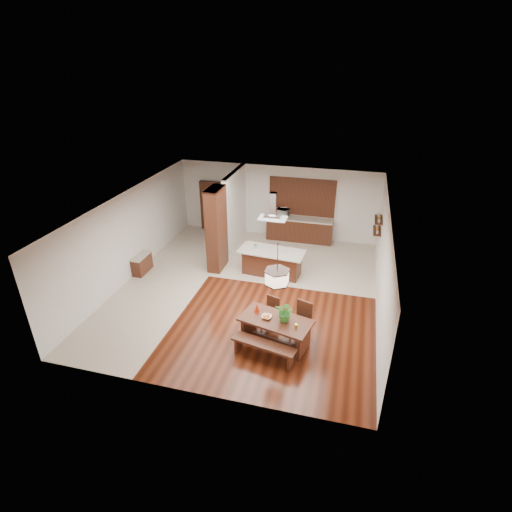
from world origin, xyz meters
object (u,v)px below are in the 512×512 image
(foliage_plant, at_px, (285,312))
(dining_table, at_px, (276,326))
(hallway_console, at_px, (142,264))
(pendant_lantern, at_px, (277,268))
(dining_chair_right, at_px, (300,321))
(dining_chair_left, at_px, (270,313))
(range_hood, at_px, (273,206))
(kitchen_island, at_px, (272,262))
(dining_bench, at_px, (264,351))
(microwave, at_px, (281,212))
(fruit_bowl, at_px, (267,317))
(island_cup, at_px, (284,252))

(foliage_plant, bearing_deg, dining_table, -178.25)
(hallway_console, bearing_deg, pendant_lantern, -26.02)
(dining_table, relative_size, dining_chair_right, 1.94)
(dining_chair_left, relative_size, range_hood, 1.00)
(dining_chair_right, height_order, kitchen_island, dining_chair_right)
(dining_chair_left, relative_size, pendant_lantern, 0.69)
(dining_bench, bearing_deg, foliage_plant, 58.45)
(dining_chair_left, relative_size, microwave, 1.52)
(hallway_console, distance_m, foliage_plant, 6.10)
(pendant_lantern, bearing_deg, range_hood, 104.19)
(hallway_console, distance_m, dining_table, 5.85)
(range_hood, height_order, microwave, range_hood)
(dining_table, relative_size, fruit_bowl, 7.78)
(dining_chair_left, height_order, dining_chair_right, dining_chair_right)
(fruit_bowl, distance_m, island_cup, 3.47)
(dining_chair_left, distance_m, microwave, 6.04)
(dining_bench, bearing_deg, dining_chair_right, 55.49)
(kitchen_island, relative_size, range_hood, 2.52)
(pendant_lantern, xyz_separation_m, kitchen_island, (-0.90, 3.56, -1.78))
(pendant_lantern, distance_m, microwave, 6.79)
(dining_chair_right, distance_m, range_hood, 3.98)
(hallway_console, xyz_separation_m, dining_chair_left, (4.95, -1.92, 0.14))
(dining_bench, xyz_separation_m, fruit_bowl, (-0.08, 0.64, 0.55))
(island_cup, relative_size, microwave, 0.19)
(foliage_plant, bearing_deg, dining_chair_right, 51.35)
(microwave, bearing_deg, foliage_plant, -64.59)
(microwave, bearing_deg, dining_chair_left, -68.32)
(kitchen_island, distance_m, range_hood, 2.00)
(fruit_bowl, distance_m, microwave, 6.66)
(fruit_bowl, relative_size, range_hood, 0.28)
(dining_chair_right, relative_size, kitchen_island, 0.45)
(hallway_console, bearing_deg, dining_table, -26.02)
(hallway_console, distance_m, microwave, 5.75)
(dining_table, relative_size, foliage_plant, 3.66)
(hallway_console, distance_m, range_hood, 4.95)
(dining_bench, relative_size, kitchen_island, 0.72)
(dining_chair_left, height_order, range_hood, range_hood)
(fruit_bowl, distance_m, kitchen_island, 3.63)
(dining_table, height_order, range_hood, range_hood)
(dining_bench, distance_m, dining_chair_left, 1.31)
(dining_table, distance_m, microwave, 6.72)
(dining_table, height_order, dining_chair_right, dining_chair_right)
(dining_table, distance_m, pendant_lantern, 1.69)
(foliage_plant, distance_m, microwave, 6.74)
(island_cup, bearing_deg, pendant_lantern, -82.18)
(dining_table, bearing_deg, dining_chair_right, 36.75)
(dining_bench, relative_size, island_cup, 14.60)
(dining_bench, height_order, foliage_plant, foliage_plant)
(kitchen_island, bearing_deg, hallway_console, -162.09)
(dining_table, distance_m, foliage_plant, 0.53)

